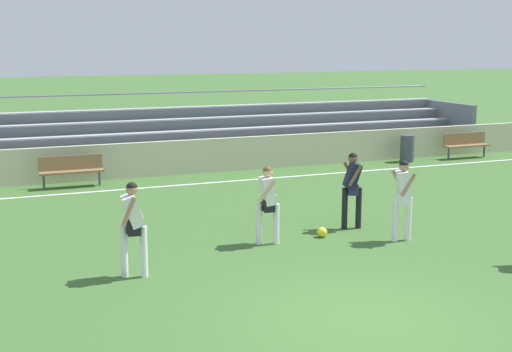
% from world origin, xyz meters
% --- Properties ---
extents(ground_plane, '(160.00, 160.00, 0.00)m').
position_xyz_m(ground_plane, '(0.00, 0.00, 0.00)').
color(ground_plane, '#3D662D').
extents(field_line_sideline, '(44.00, 0.12, 0.01)m').
position_xyz_m(field_line_sideline, '(0.00, 10.72, 0.00)').
color(field_line_sideline, white).
rests_on(field_line_sideline, ground).
extents(sideline_wall, '(48.00, 0.16, 1.08)m').
position_xyz_m(sideline_wall, '(0.00, 12.39, 0.54)').
color(sideline_wall, beige).
rests_on(sideline_wall, ground).
extents(bleacher_stand, '(17.40, 3.46, 2.30)m').
position_xyz_m(bleacher_stand, '(3.86, 14.70, 0.95)').
color(bleacher_stand, '#B2B2B7').
rests_on(bleacher_stand, ground).
extents(bench_near_bin, '(1.80, 0.40, 0.90)m').
position_xyz_m(bench_near_bin, '(-2.80, 11.66, 0.55)').
color(bench_near_bin, olive).
rests_on(bench_near_bin, ground).
extents(bench_near_wall_gap, '(1.80, 0.40, 0.90)m').
position_xyz_m(bench_near_wall_gap, '(11.01, 11.66, 0.55)').
color(bench_near_wall_gap, olive).
rests_on(bench_near_wall_gap, ground).
extents(trash_bin, '(0.48, 0.48, 0.93)m').
position_xyz_m(trash_bin, '(8.61, 11.75, 0.46)').
color(trash_bin, '#3D424C').
rests_on(trash_bin, ground).
extents(player_dark_deep_cover, '(0.47, 0.57, 1.71)m').
position_xyz_m(player_dark_deep_cover, '(2.40, 4.65, 1.03)').
color(player_dark_deep_cover, black).
rests_on(player_dark_deep_cover, ground).
extents(player_white_overlapping, '(0.57, 0.51, 1.63)m').
position_xyz_m(player_white_overlapping, '(0.20, 4.23, 0.96)').
color(player_white_overlapping, white).
rests_on(player_white_overlapping, ground).
extents(player_white_wide_left, '(0.48, 0.47, 1.71)m').
position_xyz_m(player_white_wide_left, '(-2.79, 3.20, 1.03)').
color(player_white_wide_left, white).
rests_on(player_white_wide_left, ground).
extents(player_white_dropping_back, '(0.43, 0.60, 1.71)m').
position_xyz_m(player_white_dropping_back, '(2.89, 3.40, 1.02)').
color(player_white_dropping_back, white).
rests_on(player_white_dropping_back, ground).
extents(soccer_ball, '(0.22, 0.22, 0.22)m').
position_xyz_m(soccer_ball, '(1.48, 4.25, 0.11)').
color(soccer_ball, yellow).
rests_on(soccer_ball, ground).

